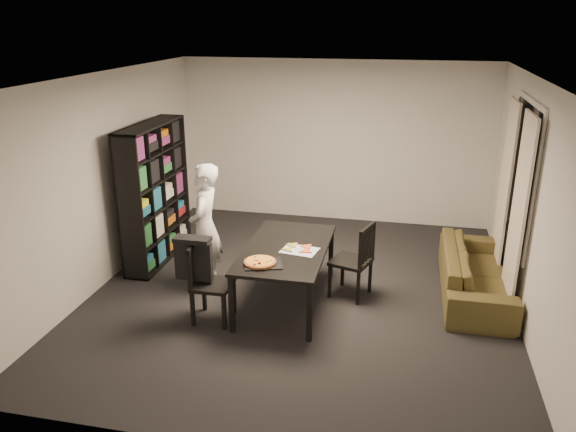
% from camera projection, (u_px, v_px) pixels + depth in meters
% --- Properties ---
extents(room, '(5.01, 5.51, 2.61)m').
position_uv_depth(room, '(303.00, 191.00, 6.52)').
color(room, black).
rests_on(room, ground).
extents(window_pane, '(0.02, 1.40, 1.60)m').
position_uv_depth(window_pane, '(522.00, 173.00, 6.51)').
color(window_pane, black).
rests_on(window_pane, room).
extents(window_frame, '(0.03, 1.52, 1.72)m').
position_uv_depth(window_frame, '(522.00, 173.00, 6.51)').
color(window_frame, white).
rests_on(window_frame, room).
extents(curtain_left, '(0.03, 0.70, 2.25)m').
position_uv_depth(curtain_left, '(518.00, 216.00, 6.17)').
color(curtain_left, beige).
rests_on(curtain_left, room).
extents(curtain_right, '(0.03, 0.70, 2.25)m').
position_uv_depth(curtain_right, '(504.00, 189.00, 7.12)').
color(curtain_right, beige).
rests_on(curtain_right, room).
extents(bookshelf, '(0.35, 1.50, 1.90)m').
position_uv_depth(bookshelf, '(155.00, 193.00, 7.62)').
color(bookshelf, black).
rests_on(bookshelf, room).
extents(dining_table, '(0.93, 1.68, 0.70)m').
position_uv_depth(dining_table, '(286.00, 252.00, 6.51)').
color(dining_table, black).
rests_on(dining_table, room).
extents(chair_left, '(0.42, 0.42, 0.90)m').
position_uv_depth(chair_left, '(205.00, 277.00, 6.17)').
color(chair_left, black).
rests_on(chair_left, room).
extents(chair_right, '(0.54, 0.54, 0.93)m').
position_uv_depth(chair_right, '(358.00, 256.00, 6.67)').
color(chair_right, black).
rests_on(chair_right, room).
extents(draped_jacket, '(0.42, 0.18, 0.50)m').
position_uv_depth(draped_jacket, '(193.00, 257.00, 6.12)').
color(draped_jacket, black).
rests_on(draped_jacket, chair_left).
extents(person, '(0.44, 0.62, 1.59)m').
position_uv_depth(person, '(205.00, 227.00, 6.82)').
color(person, white).
rests_on(person, room).
extents(baking_tray, '(0.48, 0.43, 0.01)m').
position_uv_depth(baking_tray, '(263.00, 264.00, 6.05)').
color(baking_tray, black).
rests_on(baking_tray, dining_table).
extents(pepperoni_pizza, '(0.35, 0.35, 0.03)m').
position_uv_depth(pepperoni_pizza, '(260.00, 262.00, 6.04)').
color(pepperoni_pizza, brown).
rests_on(pepperoni_pizza, dining_table).
extents(kitchen_towel, '(0.45, 0.36, 0.01)m').
position_uv_depth(kitchen_towel, '(300.00, 250.00, 6.39)').
color(kitchen_towel, white).
rests_on(kitchen_towel, dining_table).
extents(pizza_slices, '(0.42, 0.37, 0.01)m').
position_uv_depth(pizza_slices, '(298.00, 248.00, 6.43)').
color(pizza_slices, gold).
rests_on(pizza_slices, dining_table).
extents(sofa, '(0.77, 1.97, 0.58)m').
position_uv_depth(sofa, '(476.00, 273.00, 6.80)').
color(sofa, '#44371B').
rests_on(sofa, room).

